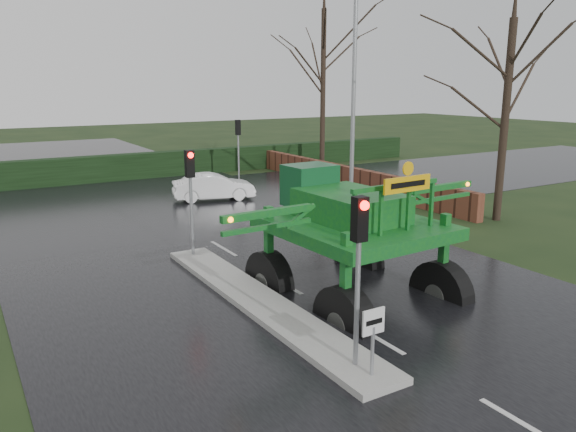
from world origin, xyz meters
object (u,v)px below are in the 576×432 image
traffic_signal_near (359,246)px  street_light_right (349,73)px  traffic_signal_mid (190,180)px  traffic_signal_far (238,136)px  keep_left_sign (373,331)px  crop_sprayer (341,231)px  white_sedan (214,200)px

traffic_signal_near → street_light_right: (9.49, 13.01, 3.40)m
traffic_signal_mid → traffic_signal_far: bearing=58.1°
keep_left_sign → street_light_right: size_ratio=0.14×
traffic_signal_near → crop_sprayer: crop_sprayer is taller
street_light_right → white_sedan: (-5.11, 3.81, -5.99)m
traffic_signal_far → traffic_signal_near: bearing=69.6°
traffic_signal_far → street_light_right: size_ratio=0.35×
traffic_signal_near → traffic_signal_mid: 8.50m
traffic_signal_near → white_sedan: traffic_signal_near is taller
traffic_signal_far → street_light_right: street_light_right is taller
traffic_signal_mid → street_light_right: (9.49, 4.51, 3.40)m
traffic_signal_near → traffic_signal_far: same height
crop_sprayer → white_sedan: size_ratio=2.15×
traffic_signal_far → crop_sprayer: 20.00m
crop_sprayer → street_light_right: bearing=49.5°
keep_left_sign → street_light_right: bearing=54.9°
traffic_signal_mid → white_sedan: (4.39, 8.32, -2.59)m
traffic_signal_near → traffic_signal_mid: same height
street_light_right → keep_left_sign: bearing=-125.1°
white_sedan → street_light_right: bearing=-112.2°
street_light_right → crop_sprayer: 14.19m
traffic_signal_near → traffic_signal_far: (7.80, 21.02, 0.00)m
traffic_signal_far → keep_left_sign: bearing=70.1°
traffic_signal_far → white_sedan: size_ratio=0.90×
traffic_signal_mid → crop_sprayer: crop_sprayer is taller
keep_left_sign → white_sedan: (4.39, 17.31, -1.06)m
traffic_signal_far → white_sedan: traffic_signal_far is taller
keep_left_sign → traffic_signal_far: traffic_signal_far is taller
traffic_signal_far → crop_sprayer: crop_sprayer is taller
traffic_signal_mid → traffic_signal_far: (7.80, 12.52, 0.00)m
traffic_signal_mid → crop_sprayer: size_ratio=0.42×
traffic_signal_mid → crop_sprayer: (1.17, -6.35, -0.37)m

